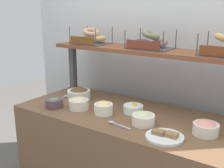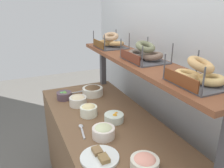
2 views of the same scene
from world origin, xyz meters
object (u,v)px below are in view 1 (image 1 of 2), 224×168
Objects in this scene: bagel_basket_poppy at (150,42)px; bagel_basket_sesame at (91,38)px; bowl_veggie_mix at (54,103)px; bowl_fruit_salad at (133,109)px; bowl_chocolate_spread at (79,93)px; bowl_lox_spread at (206,128)px; bagel_basket_plain at (224,48)px; serving_plate_white at (165,136)px; bowl_scallion_spread at (143,118)px; serving_spoon_by_edge at (116,124)px; serving_spoon_near_plate at (63,97)px; bowl_egg_salad at (104,108)px; bowl_potato_salad at (79,103)px.

bagel_basket_sesame is at bearing -177.43° from bagel_basket_poppy.
bowl_veggie_mix reaches higher than bowl_fruit_salad.
bowl_chocolate_spread is 1.33× the size of bowl_fruit_salad.
bagel_basket_poppy reaches higher than bowl_fruit_salad.
bowl_chocolate_spread is 0.26m from bowl_veggie_mix.
bagel_basket_poppy is (-0.54, 0.31, 0.44)m from bowl_lox_spread.
bowl_lox_spread is 1.06m from bowl_chocolate_spread.
bagel_basket_poppy is at bearing 179.65° from bagel_basket_plain.
serving_plate_white is 0.76× the size of bagel_basket_plain.
bowl_veggie_mix is (-0.70, -0.09, -0.01)m from bowl_scallion_spread.
bagel_basket_plain reaches higher than bowl_veggie_mix.
bowl_fruit_salad is (-0.53, 0.07, -0.01)m from bowl_lox_spread.
bowl_veggie_mix is 0.73× the size of serving_spoon_by_edge.
bagel_basket_sesame reaches higher than bowl_chocolate_spread.
bowl_veggie_mix is at bearing -63.02° from serving_spoon_near_plate.
bagel_basket_plain is at bearing 11.38° from bowl_chocolate_spread.
bowl_scallion_spread reaches higher than serving_plate_white.
bowl_scallion_spread reaches higher than bowl_fruit_salad.
bowl_egg_salad is at bearing -138.59° from bowl_fruit_salad.
bagel_basket_poppy is (-0.36, 0.48, 0.47)m from serving_plate_white.
bowl_potato_salad reaches higher than bowl_fruit_salad.
serving_plate_white is at bearing -0.47° from bowl_veggie_mix.
serving_spoon_near_plate and serving_spoon_by_edge have the same top height.
bowl_chocolate_spread is (-1.06, 0.09, 0.00)m from bowl_lox_spread.
bowl_potato_salad is 0.81× the size of serving_spoon_by_edge.
bagel_basket_sesame reaches higher than bowl_lox_spread.
bowl_lox_spread is 1.06× the size of bowl_fruit_salad.
bagel_basket_sesame is at bearing 137.54° from bowl_egg_salad.
bowl_lox_spread is 0.76m from bagel_basket_poppy.
bowl_lox_spread is at bearing -4.92° from bowl_chocolate_spread.
bagel_basket_plain is at bearing 70.99° from serving_plate_white.
bowl_fruit_salad is at bearing -2.36° from bowl_chocolate_spread.
bowl_lox_spread is 0.86× the size of serving_spoon_near_plate.
serving_spoon_near_plate is 0.70m from serving_spoon_by_edge.
serving_spoon_near_plate is at bearing -156.36° from bagel_basket_poppy.
bowl_fruit_salad reaches higher than serving_spoon_by_edge.
bowl_fruit_salad is (0.53, -0.02, -0.02)m from bowl_chocolate_spread.
bowl_chocolate_spread is at bearing 130.89° from bowl_potato_salad.
serving_plate_white is at bearing -17.07° from bowl_chocolate_spread.
bowl_egg_salad reaches higher than serving_spoon_near_plate.
bowl_lox_spread reaches higher than bowl_scallion_spread.
bowl_veggie_mix reaches higher than serving_plate_white.
bowl_veggie_mix is 0.63m from bagel_basket_sesame.
bowl_lox_spread is 1.18m from serving_spoon_near_plate.
bowl_egg_salad is 0.40m from bowl_chocolate_spread.
bowl_potato_salad is at bearing 173.28° from serving_plate_white.
bowl_fruit_salad reaches higher than serving_spoon_near_plate.
bowl_fruit_salad is 0.74m from bagel_basket_sesame.
bowl_lox_spread is 1.19m from bagel_basket_sesame.
bowl_egg_salad is 0.22m from serving_spoon_by_edge.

